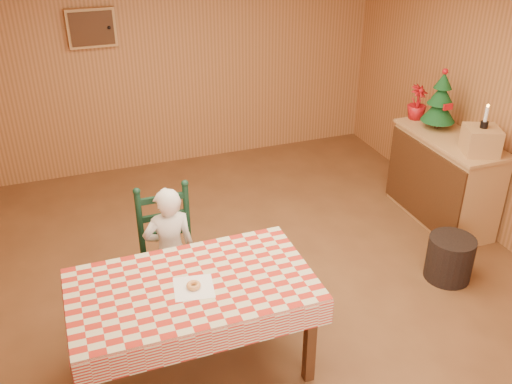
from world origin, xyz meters
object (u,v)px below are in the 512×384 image
ladder_chair (169,253)px  crate (481,140)px  shelf_unit (443,179)px  seated_child (170,251)px  storage_bin (450,258)px  christmas_tree (440,102)px  dining_table (192,293)px

ladder_chair → crate: (2.95, 0.00, 0.55)m
shelf_unit → seated_child: bearing=-171.1°
storage_bin → christmas_tree: bearing=64.4°
seated_child → storage_bin: seated_child is taller
dining_table → seated_child: bearing=90.0°
crate → storage_bin: bearing=-137.8°
crate → seated_child: bearing=-178.9°
dining_table → shelf_unit: shelf_unit is taller
dining_table → storage_bin: size_ratio=4.07×
christmas_tree → crate: bearing=-90.0°
dining_table → storage_bin: (2.40, 0.29, -0.48)m
dining_table → shelf_unit: size_ratio=1.34×
dining_table → seated_child: seated_child is taller
shelf_unit → christmas_tree: christmas_tree is taller
seated_child → shelf_unit: (2.94, 0.46, -0.10)m
ladder_chair → seated_child: seated_child is taller
seated_child → shelf_unit: seated_child is taller
ladder_chair → crate: crate is taller
dining_table → shelf_unit: bearing=22.0°
dining_table → ladder_chair: size_ratio=1.53×
shelf_unit → crate: size_ratio=4.13×
storage_bin → ladder_chair: bearing=168.3°
ladder_chair → crate: bearing=0.0°
crate → christmas_tree: christmas_tree is taller
dining_table → crate: bearing=15.0°
seated_child → crate: size_ratio=3.75×
christmas_tree → dining_table: bearing=-154.0°
shelf_unit → storage_bin: size_ratio=3.05×
storage_bin → dining_table: bearing=-173.1°
seated_child → christmas_tree: size_ratio=1.81×
dining_table → christmas_tree: 3.32m
crate → storage_bin: (-0.55, -0.50, -0.85)m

